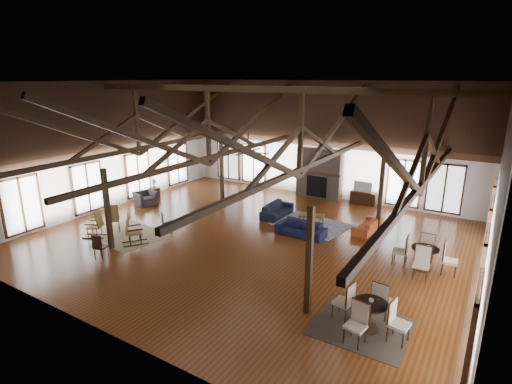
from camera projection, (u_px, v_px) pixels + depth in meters
The scene contains 31 objects.
floor at pixel (252, 239), 15.79m from camera, with size 16.00×16.00×0.00m, color #613214.
ceiling at pixel (251, 82), 14.12m from camera, with size 16.00×14.00×0.02m, color black.
wall_back at pixel (323, 140), 20.68m from camera, with size 16.00×0.02×6.00m, color white.
wall_front at pixel (90, 220), 9.23m from camera, with size 16.00×0.02×6.00m, color white.
wall_left at pixel (109, 146), 18.98m from camera, with size 0.02×14.00×6.00m, color white.
wall_right at pixel (498, 197), 10.93m from camera, with size 0.02×14.00×6.00m, color white.
roof_truss at pixel (251, 137), 14.67m from camera, with size 15.60×14.07×3.14m.
post_grid at pixel (252, 202), 15.37m from camera, with size 8.16×7.16×3.05m.
fireplace at pixel (319, 174), 20.89m from camera, with size 2.50×0.69×2.60m.
ceiling_fan at pixel (248, 151), 13.68m from camera, with size 1.60×1.60×0.75m.
sofa_navy_front at pixel (301, 229), 16.04m from camera, with size 2.01×0.79×0.59m, color black.
sofa_navy_left at pixel (277, 210), 18.33m from camera, with size 0.78×2.00×0.58m, color black.
sofa_orange at pixel (367, 225), 16.52m from camera, with size 0.70×1.80×0.53m, color #A1401F.
coffee_table at pixel (312, 216), 17.30m from camera, with size 1.19×0.80×0.41m.
vase at pixel (311, 213), 17.23m from camera, with size 0.17×0.17×0.17m, color #B2B2B2.
armchair at pixel (145, 198), 19.93m from camera, with size 0.88×1.01×0.66m, color #2B2B2D.
side_table_lamp at pixel (154, 190), 21.00m from camera, with size 0.42×0.42×1.08m.
rocking_chair_a at pixel (113, 218), 16.50m from camera, with size 0.97×0.91×1.13m.
rocking_chair_b at pixel (131, 230), 15.14m from camera, with size 0.94×1.04×1.19m.
rocking_chair_c at pixel (97, 225), 15.83m from camera, with size 0.99×0.82×1.12m.
side_chair_a at pixel (165, 221), 16.16m from camera, with size 0.55×0.55×0.93m.
side_chair_b at pixel (99, 245), 13.90m from camera, with size 0.48×0.48×0.92m.
cafe_table_near at pixel (370, 311), 10.02m from camera, with size 2.04×2.04×1.05m.
cafe_table_far at pixel (425, 254), 13.17m from camera, with size 2.04×2.04×1.06m.
cup_near at pixel (371, 300), 9.97m from camera, with size 0.12×0.12×0.09m, color #B2B2B2.
cup_far at pixel (428, 247), 13.01m from camera, with size 0.14×0.14×0.11m, color #B2B2B2.
tv_console at pixel (363, 198), 20.02m from camera, with size 1.28×0.48×0.64m, color black.
television at pixel (364, 186), 19.88m from camera, with size 0.93×0.12×0.53m, color #B2B2B2.
rug_tan at pixel (128, 235), 16.19m from camera, with size 2.90×2.28×0.01m, color #C8BA8B.
rug_navy at pixel (311, 225), 17.28m from camera, with size 3.02×2.27×0.01m, color #181E43.
rug_dark at pixel (361, 327), 10.24m from camera, with size 2.33×2.12×0.01m, color black.
Camera 1 is at (7.82, -12.38, 6.19)m, focal length 28.00 mm.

